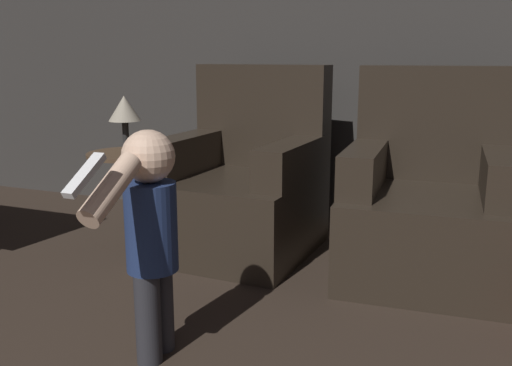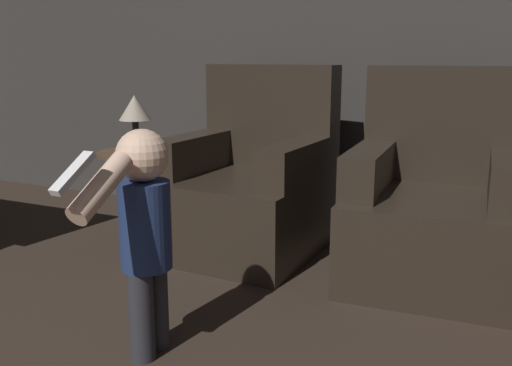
% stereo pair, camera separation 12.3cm
% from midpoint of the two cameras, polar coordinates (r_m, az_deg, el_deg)
% --- Properties ---
extents(wall_back, '(8.40, 0.05, 2.60)m').
position_cam_midpoint_polar(wall_back, '(3.52, 6.77, 16.94)').
color(wall_back, '#33302D').
rests_on(wall_back, ground_plane).
extents(armchair_left, '(0.80, 0.84, 0.98)m').
position_cam_midpoint_polar(armchair_left, '(3.06, -2.52, -0.53)').
color(armchair_left, black).
rests_on(armchair_left, ground_plane).
extents(armchair_right, '(0.81, 0.85, 0.98)m').
position_cam_midpoint_polar(armchair_right, '(2.81, 15.69, -2.20)').
color(armchair_right, black).
rests_on(armchair_right, ground_plane).
extents(person_toddler, '(0.18, 0.55, 0.80)m').
position_cam_midpoint_polar(person_toddler, '(1.95, -12.36, -4.37)').
color(person_toddler, '#28282D').
rests_on(person_toddler, ground_plane).
extents(side_table, '(0.45, 0.45, 0.49)m').
position_cam_midpoint_polar(side_table, '(3.34, -13.78, 1.55)').
color(side_table, black).
rests_on(side_table, ground_plane).
extents(lamp, '(0.18, 0.18, 0.32)m').
position_cam_midpoint_polar(lamp, '(3.29, -14.08, 7.12)').
color(lamp, '#262626').
rests_on(lamp, side_table).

